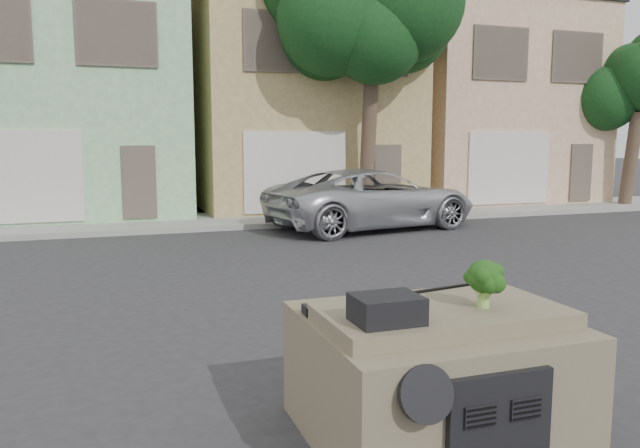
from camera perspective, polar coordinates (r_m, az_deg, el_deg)
ground_plane at (r=8.08m, az=-0.53°, el=-9.72°), size 120.00×120.00×0.00m
sidewalk at (r=18.12m, az=-11.20°, el=0.18°), size 40.00×3.00×0.15m
townhouse_mint at (r=21.87m, az=-22.26°, el=10.76°), size 7.20×8.20×7.55m
townhouse_tan at (r=22.78m, az=-2.70°, el=11.18°), size 7.20×8.20×7.55m
townhouse_beige at (r=25.92m, az=13.69°, el=10.56°), size 7.20×8.20×7.55m
silver_pickup at (r=17.07m, az=4.80°, el=-0.41°), size 6.26×3.74×1.63m
tree_near at (r=18.75m, az=4.51°, el=13.35°), size 4.40×4.00×8.50m
tree_far at (r=24.45m, az=26.73°, el=8.32°), size 3.20×3.00×6.00m
car_dashboard at (r=5.30m, az=10.18°, el=-13.02°), size 2.00×1.80×1.12m
instrument_hump at (r=4.54m, az=6.11°, el=-7.73°), size 0.48×0.38×0.20m
wiper_arm at (r=5.58m, az=10.92°, el=-5.83°), size 0.69×0.15×0.02m
broccoli at (r=5.05m, az=14.75°, el=-5.24°), size 0.44×0.44×0.39m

